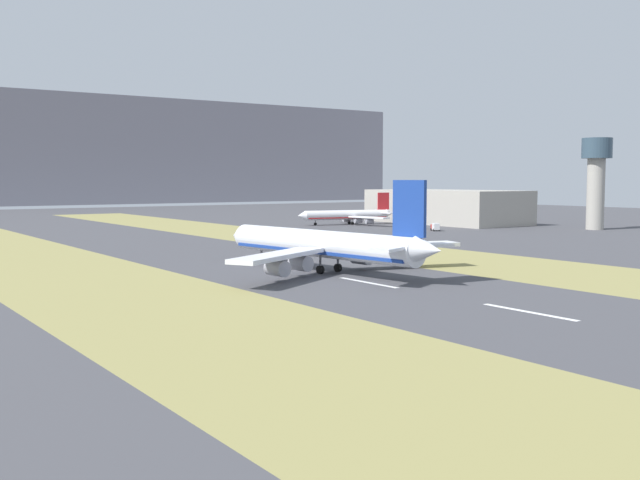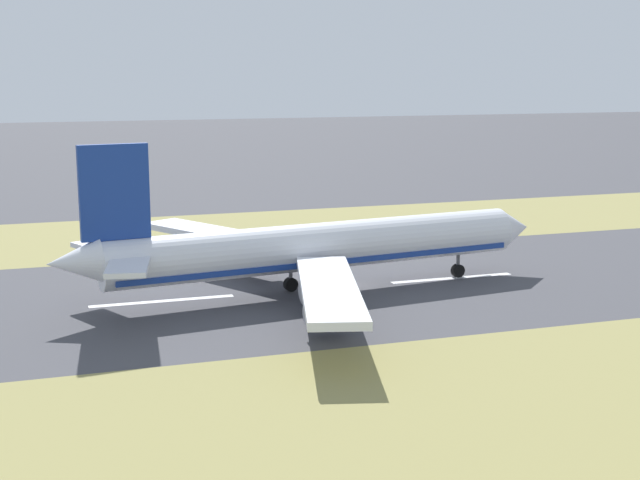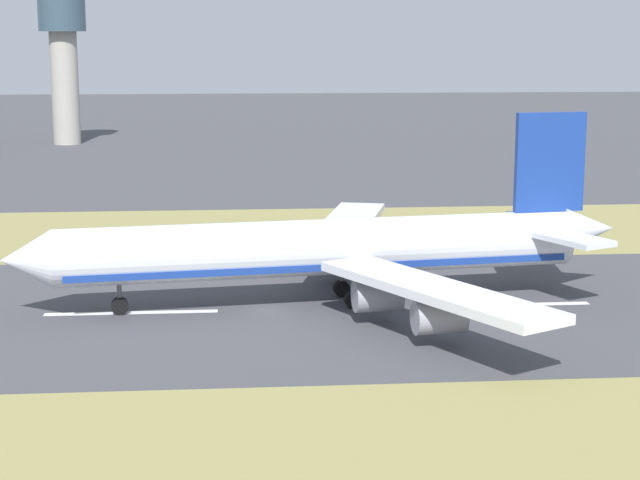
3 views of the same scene
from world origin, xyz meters
TOP-DOWN VIEW (x-y plane):
  - ground_plane at (0.00, 0.00)m, footprint 800.00×800.00m
  - grass_median_east at (45.00, 0.00)m, footprint 40.00×600.00m
  - centreline_dash_mid at (0.00, -25.78)m, footprint 1.20×18.00m
  - centreline_dash_far at (0.00, 14.22)m, footprint 1.20×18.00m
  - airplane_main_jet at (2.49, -7.67)m, footprint 63.61×67.15m
  - control_tower at (173.54, 46.09)m, footprint 12.00×12.00m

SIDE VIEW (x-z plane):
  - ground_plane at x=0.00m, z-range 0.00..0.00m
  - grass_median_east at x=45.00m, z-range 0.00..0.01m
  - centreline_dash_mid at x=0.00m, z-range 0.00..0.01m
  - centreline_dash_far at x=0.00m, z-range 0.00..0.01m
  - airplane_main_jet at x=2.49m, z-range -4.08..16.12m
  - control_tower at x=173.54m, z-range 4.32..41.36m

